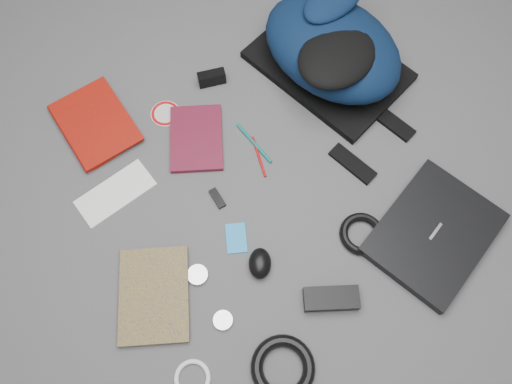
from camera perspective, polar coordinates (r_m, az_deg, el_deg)
name	(u,v)px	position (r m, az deg, el deg)	size (l,w,h in m)	color
ground	(256,195)	(1.43, 0.00, -0.30)	(4.00, 4.00, 0.00)	#4F4F51
backpack	(332,47)	(1.57, 8.70, 16.05)	(0.35, 0.50, 0.21)	black
laptop	(433,233)	(1.46, 19.62, -4.46)	(0.34, 0.27, 0.03)	black
textbook_red	(66,140)	(1.59, -20.88, 5.60)	(0.19, 0.26, 0.03)	maroon
comic_book	(119,298)	(1.39, -15.40, -11.55)	(0.18, 0.25, 0.02)	gold
envelope	(115,193)	(1.48, -15.78, -0.11)	(0.22, 0.10, 0.00)	white
dvd_case	(196,138)	(1.51, -6.83, 6.13)	(0.15, 0.22, 0.02)	#4B0E1E
compact_camera	(212,78)	(1.59, -5.08, 12.85)	(0.09, 0.03, 0.05)	black
sticker_disc	(165,114)	(1.57, -10.31, 8.81)	(0.09, 0.09, 0.00)	silver
pen_teal	(254,143)	(1.49, -0.22, 5.61)	(0.01, 0.01, 0.16)	#0B6B61
pen_red	(259,157)	(1.47, 0.34, 4.07)	(0.01, 0.01, 0.13)	#BA0E0F
id_badge	(236,238)	(1.39, -2.28, -5.28)	(0.06, 0.09, 0.00)	#1C88D8
usb_black	(217,198)	(1.42, -4.44, -0.71)	(0.02, 0.06, 0.01)	black
mouse	(260,263)	(1.35, 0.45, -8.16)	(0.06, 0.09, 0.04)	black
headphone_left	(198,275)	(1.36, -6.69, -9.39)	(0.06, 0.06, 0.01)	silver
headphone_right	(223,320)	(1.34, -3.80, -14.41)	(0.05, 0.05, 0.01)	#BDBDBF
cable_coil	(362,234)	(1.41, 11.99, -4.71)	(0.12, 0.12, 0.02)	black
power_brick	(331,299)	(1.35, 8.59, -11.95)	(0.14, 0.06, 0.04)	black
power_cord_coil	(283,368)	(1.32, 3.09, -19.42)	(0.16, 0.16, 0.03)	black
white_cable_coil	(192,378)	(1.34, -7.29, -20.36)	(0.09, 0.09, 0.01)	white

